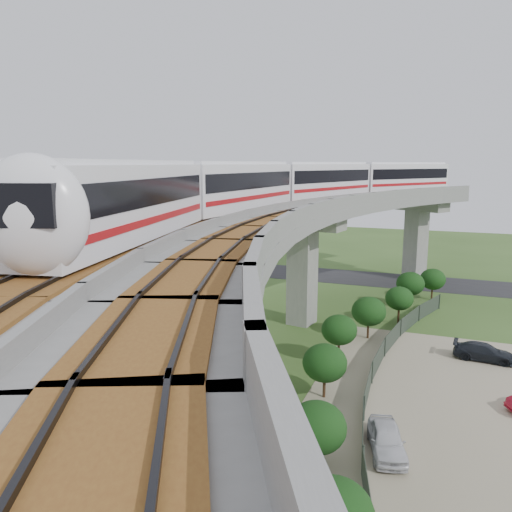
{
  "coord_description": "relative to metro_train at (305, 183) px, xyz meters",
  "views": [
    {
      "loc": [
        12.14,
        -30.56,
        13.89
      ],
      "look_at": [
        -0.06,
        1.61,
        7.5
      ],
      "focal_mm": 35.0,
      "sensor_mm": 36.0,
      "label": 1
    }
  ],
  "objects": [
    {
      "name": "ground",
      "position": [
        -1.16,
        -9.84,
        -12.31
      ],
      "size": [
        160.0,
        160.0,
        0.0
      ],
      "primitive_type": "plane",
      "color": "#375321",
      "rests_on": "ground"
    },
    {
      "name": "dirt_lot",
      "position": [
        12.84,
        -11.84,
        -12.29
      ],
      "size": [
        18.0,
        26.0,
        0.04
      ],
      "primitive_type": "cube",
      "color": "gray",
      "rests_on": "ground"
    },
    {
      "name": "asphalt_road",
      "position": [
        -1.16,
        20.16,
        -12.29
      ],
      "size": [
        60.0,
        8.0,
        0.03
      ],
      "primitive_type": "cube",
      "color": "#232326",
      "rests_on": "ground"
    },
    {
      "name": "viaduct",
      "position": [
        2.68,
        -9.84,
        -3.26
      ],
      "size": [
        19.58,
        73.98,
        11.4
      ],
      "color": "#99968E",
      "rests_on": "ground"
    },
    {
      "name": "metro_train",
      "position": [
        0.0,
        0.0,
        0.0
      ],
      "size": [
        16.11,
        60.46,
        3.64
      ],
      "color": "white",
      "rests_on": "ground"
    },
    {
      "name": "fence",
      "position": [
        8.59,
        -9.84,
        -11.56
      ],
      "size": [
        3.87,
        38.73,
        1.5
      ],
      "color": "#2D382D",
      "rests_on": "ground"
    },
    {
      "name": "tree_0",
      "position": [
        10.29,
        12.77,
        -10.13
      ],
      "size": [
        2.56,
        2.56,
        3.27
      ],
      "color": "#382314",
      "rests_on": "ground"
    },
    {
      "name": "tree_1",
      "position": [
        8.31,
        9.06,
        -9.92
      ],
      "size": [
        2.69,
        2.69,
        3.53
      ],
      "color": "#382314",
      "rests_on": "ground"
    },
    {
      "name": "tree_2",
      "position": [
        7.78,
        3.26,
        -9.97
      ],
      "size": [
        2.42,
        2.42,
        3.37
      ],
      "color": "#382314",
      "rests_on": "ground"
    },
    {
      "name": "tree_3",
      "position": [
        5.82,
        -1.39,
        -10.03
      ],
      "size": [
        2.74,
        2.74,
        3.45
      ],
      "color": "#382314",
      "rests_on": "ground"
    },
    {
      "name": "tree_4",
      "position": [
        4.64,
        -7.32,
        -9.82
      ],
      "size": [
        2.48,
        2.48,
        3.55
      ],
      "color": "#382314",
      "rests_on": "ground"
    },
    {
      "name": "tree_5",
      "position": [
        4.88,
        -12.76,
        -10.1
      ],
      "size": [
        2.67,
        2.67,
        3.35
      ],
      "color": "#382314",
      "rests_on": "ground"
    },
    {
      "name": "tree_6",
      "position": [
        6.15,
        -19.84,
        -10.26
      ],
      "size": [
        2.74,
        2.74,
        3.22
      ],
      "color": "#382314",
      "rests_on": "ground"
    },
    {
      "name": "car_white",
      "position": [
        9.06,
        -17.45,
        -11.59
      ],
      "size": [
        2.57,
        4.27,
        1.36
      ],
      "primitive_type": "imported",
      "rotation": [
        0.0,
        0.0,
        0.26
      ],
      "color": "silver",
      "rests_on": "dirt_lot"
    },
    {
      "name": "car_dark",
      "position": [
        14.28,
        -3.07,
        -11.66
      ],
      "size": [
        4.31,
        2.07,
        1.21
      ],
      "primitive_type": "imported",
      "rotation": [
        0.0,
        0.0,
        1.48
      ],
      "color": "black",
      "rests_on": "dirt_lot"
    }
  ]
}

